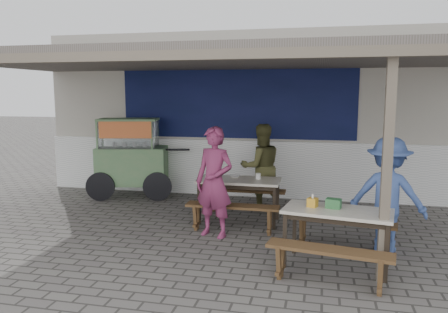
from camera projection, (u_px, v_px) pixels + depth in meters
ground at (209, 241)px, 6.57m from camera, size 60.00×60.00×0.00m
back_wall at (249, 115)px, 9.78m from camera, size 9.00×1.28×3.50m
warung_roof at (223, 61)px, 7.05m from camera, size 9.00×4.21×2.81m
table_left at (239, 184)px, 7.44m from camera, size 1.39×0.70×0.75m
bench_left_street at (232, 212)px, 6.92m from camera, size 1.49×0.29×0.45m
bench_left_wall at (245, 195)px, 8.05m from camera, size 1.49×0.29×0.45m
table_right at (337, 216)px, 5.50m from camera, size 1.42×0.87×0.75m
bench_right_street at (329, 258)px, 4.98m from camera, size 1.46×0.52×0.45m
bench_right_wall at (343, 228)px, 6.11m from camera, size 1.46×0.52×0.45m
vendor_cart at (131, 155)px, 9.25m from camera, size 1.98×1.14×1.67m
patron_street_side at (214, 182)px, 6.68m from camera, size 0.71×0.57×1.71m
patron_wall_side at (261, 167)px, 8.26m from camera, size 0.98×0.89×1.63m
patron_right_table at (388, 195)px, 6.05m from camera, size 1.14×0.80×1.61m
tissue_box at (313, 202)px, 5.61m from camera, size 0.15×0.15×0.12m
donation_box at (333, 203)px, 5.55m from camera, size 0.21×0.17×0.12m
condiment_jar at (258, 176)px, 7.44m from camera, size 0.09×0.09×0.10m
condiment_bowl at (235, 176)px, 7.58m from camera, size 0.20×0.20×0.04m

